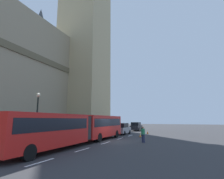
% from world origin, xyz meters
% --- Properties ---
extents(ground_plane, '(160.00, 160.00, 0.00)m').
position_xyz_m(ground_plane, '(0.00, 0.00, 0.00)').
color(ground_plane, '#333335').
extents(lane_centre_marking, '(25.20, 0.16, 0.01)m').
position_xyz_m(lane_centre_marking, '(-3.83, 0.00, 0.01)').
color(lane_centre_marking, silver).
rests_on(lane_centre_marking, ground_plane).
extents(articulated_bus, '(17.93, 2.54, 2.90)m').
position_xyz_m(articulated_bus, '(-3.55, 1.99, 1.75)').
color(articulated_bus, red).
rests_on(articulated_bus, ground_plane).
extents(sedan_lead, '(4.40, 1.86, 1.85)m').
position_xyz_m(sedan_lead, '(9.34, 1.89, 0.91)').
color(sedan_lead, gray).
rests_on(sedan_lead, ground_plane).
extents(sedan_trailing, '(4.40, 1.86, 1.85)m').
position_xyz_m(sedan_trailing, '(19.43, 2.05, 0.91)').
color(sedan_trailing, black).
rests_on(sedan_trailing, ground_plane).
extents(traffic_cone_west, '(0.36, 0.36, 0.58)m').
position_xyz_m(traffic_cone_west, '(5.94, -1.97, 0.28)').
color(traffic_cone_west, black).
rests_on(traffic_cone_west, ground_plane).
extents(traffic_cone_middle, '(0.36, 0.36, 0.58)m').
position_xyz_m(traffic_cone_middle, '(8.76, -1.67, 0.28)').
color(traffic_cone_middle, black).
rests_on(traffic_cone_middle, ground_plane).
extents(traffic_cone_east, '(0.36, 0.36, 0.58)m').
position_xyz_m(traffic_cone_east, '(11.73, -1.89, 0.28)').
color(traffic_cone_east, black).
rests_on(traffic_cone_east, ground_plane).
extents(street_lamp, '(0.44, 0.44, 5.27)m').
position_xyz_m(street_lamp, '(-4.82, 6.50, 3.06)').
color(street_lamp, black).
rests_on(street_lamp, ground_plane).
extents(pedestrian_near_cones, '(0.46, 0.36, 1.69)m').
position_xyz_m(pedestrian_near_cones, '(0.21, -3.64, 0.91)').
color(pedestrian_near_cones, '#262D4C').
rests_on(pedestrian_near_cones, ground_plane).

